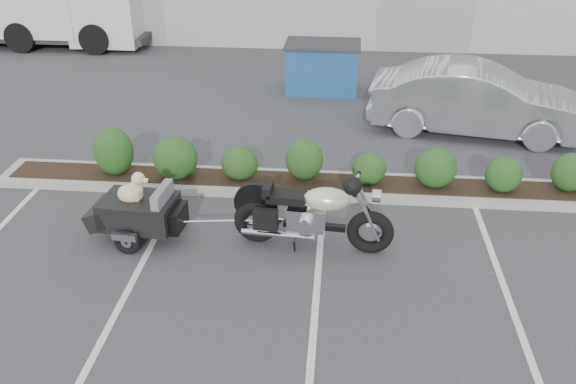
# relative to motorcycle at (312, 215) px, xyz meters

# --- Properties ---
(ground) EXTENTS (90.00, 90.00, 0.00)m
(ground) POSITION_rel_motorcycle_xyz_m (-1.06, -0.21, -0.58)
(ground) COLOR #38383A
(ground) RESTS_ON ground
(planter_kerb) EXTENTS (12.00, 1.00, 0.15)m
(planter_kerb) POSITION_rel_motorcycle_xyz_m (-0.06, 1.99, -0.51)
(planter_kerb) COLOR #9E9E93
(planter_kerb) RESTS_ON ground
(motorcycle) EXTENTS (2.55, 0.88, 1.47)m
(motorcycle) POSITION_rel_motorcycle_xyz_m (0.00, 0.00, 0.00)
(motorcycle) COLOR black
(motorcycle) RESTS_ON ground
(pet_trailer) EXTENTS (2.05, 1.15, 1.21)m
(pet_trailer) POSITION_rel_motorcycle_xyz_m (-2.79, 0.03, -0.07)
(pet_trailer) COLOR black
(pet_trailer) RESTS_ON ground
(sedan) EXTENTS (4.91, 2.44, 1.55)m
(sedan) POSITION_rel_motorcycle_xyz_m (3.39, 5.07, 0.19)
(sedan) COLOR silver
(sedan) RESTS_ON ground
(dumpster) EXTENTS (1.98, 1.37, 1.29)m
(dumpster) POSITION_rel_motorcycle_xyz_m (-0.15, 7.67, 0.07)
(dumpster) COLOR navy
(dumpster) RESTS_ON ground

